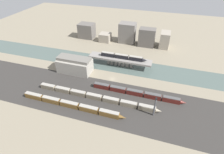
# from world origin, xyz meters

# --- Properties ---
(ground_plane) EXTENTS (400.00, 400.00, 0.00)m
(ground_plane) POSITION_xyz_m (0.00, 0.00, 0.00)
(ground_plane) COLOR gray
(railbed_yard) EXTENTS (280.00, 42.00, 0.01)m
(railbed_yard) POSITION_xyz_m (0.00, -24.00, 0.00)
(railbed_yard) COLOR #33302D
(railbed_yard) RESTS_ON ground
(river_water) EXTENTS (320.00, 23.75, 0.01)m
(river_water) POSITION_xyz_m (0.00, 21.13, 0.00)
(river_water) COLOR #4C5B56
(river_water) RESTS_ON ground
(bridge) EXTENTS (54.01, 9.52, 7.18)m
(bridge) POSITION_xyz_m (0.00, 21.13, 5.39)
(bridge) COLOR gray
(bridge) RESTS_ON ground
(train_on_bridge) EXTENTS (39.46, 2.80, 3.62)m
(train_on_bridge) POSITION_xyz_m (2.76, 21.13, 8.94)
(train_on_bridge) COLOR black
(train_on_bridge) RESTS_ON bridge
(train_yard_near) EXTENTS (69.95, 2.74, 3.90)m
(train_yard_near) POSITION_xyz_m (-16.04, -36.57, 1.92)
(train_yard_near) COLOR brown
(train_yard_near) RESTS_ON ground
(train_yard_mid) EXTENTS (85.40, 2.82, 3.54)m
(train_yard_mid) POSITION_xyz_m (-3.96, -24.90, 1.74)
(train_yard_mid) COLOR gray
(train_yard_mid) RESTS_ON ground
(train_yard_far) EXTENTS (63.68, 2.82, 3.78)m
(train_yard_far) POSITION_xyz_m (21.32, -12.89, 1.85)
(train_yard_far) COLOR #5B1E19
(train_yard_far) RESTS_ON ground
(warehouse_building) EXTENTS (27.20, 13.36, 12.99)m
(warehouse_building) POSITION_xyz_m (-32.50, 1.30, 6.17)
(warehouse_building) COLOR #9E998E
(warehouse_building) RESTS_ON ground
(signal_tower) EXTENTS (1.00, 0.97, 14.00)m
(signal_tower) POSITION_xyz_m (34.36, -27.94, 6.86)
(signal_tower) COLOR #4C4C51
(signal_tower) RESTS_ON ground
(city_block_far_left) EXTENTS (16.98, 12.94, 16.06)m
(city_block_far_left) POSITION_xyz_m (-51.65, 68.61, 8.03)
(city_block_far_left) COLOR #605B56
(city_block_far_left) RESTS_ON ground
(city_block_left) EXTENTS (11.46, 10.77, 8.88)m
(city_block_left) POSITION_xyz_m (-28.50, 64.84, 4.44)
(city_block_left) COLOR gray
(city_block_left) RESTS_ON ground
(city_block_center) EXTENTS (16.90, 12.47, 20.86)m
(city_block_center) POSITION_xyz_m (-5.20, 70.06, 10.43)
(city_block_center) COLOR slate
(city_block_center) RESTS_ON ground
(city_block_right) EXTENTS (16.15, 10.57, 18.47)m
(city_block_right) POSITION_xyz_m (16.10, 66.85, 9.24)
(city_block_right) COLOR #605B56
(city_block_right) RESTS_ON ground
(city_block_far_right) EXTENTS (9.17, 14.77, 15.77)m
(city_block_far_right) POSITION_xyz_m (33.96, 69.43, 7.88)
(city_block_far_right) COLOR gray
(city_block_far_right) RESTS_ON ground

